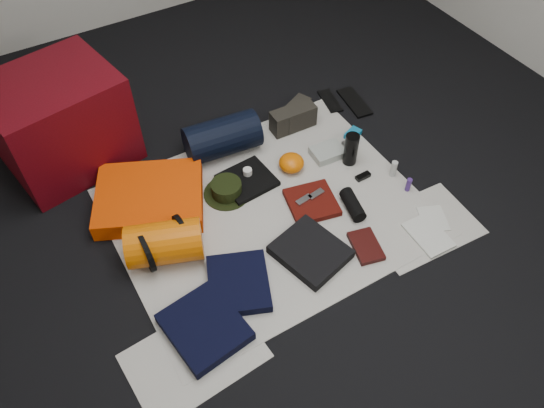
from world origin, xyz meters
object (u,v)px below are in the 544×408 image
stuff_sack (165,243)px  paperback_book (366,246)px  water_bottle (351,149)px  compact_camera (350,143)px  red_cabinet (60,122)px  sleeping_pad (150,197)px  navy_duffel (222,137)px

stuff_sack → paperback_book: (0.89, -0.47, -0.09)m
water_bottle → compact_camera: 0.16m
red_cabinet → sleeping_pad: bearing=-76.5°
stuff_sack → navy_duffel: 0.80m
sleeping_pad → navy_duffel: 0.56m
paperback_book → compact_camera: bearing=74.2°
paperback_book → water_bottle: bearing=75.7°
stuff_sack → navy_duffel: bearing=42.0°
navy_duffel → paperback_book: 1.05m
red_cabinet → stuff_sack: (0.20, -0.94, -0.16)m
stuff_sack → red_cabinet: bearing=101.8°
red_cabinet → compact_camera: size_ratio=7.64×
red_cabinet → sleeping_pad: (0.26, -0.57, -0.22)m
water_bottle → compact_camera: bearing=53.5°
compact_camera → water_bottle: bearing=-132.4°
compact_camera → paperback_book: size_ratio=0.43×
sleeping_pad → navy_duffel: navy_duffel is taller
navy_duffel → paperback_book: size_ratio=2.13×
stuff_sack → compact_camera: stuff_sack is taller
red_cabinet → sleeping_pad: size_ratio=1.18×
navy_duffel → water_bottle: 0.75m
sleeping_pad → water_bottle: bearing=-14.4°
paperback_book → stuff_sack: bearing=166.1°
stuff_sack → paperback_book: bearing=-27.8°
navy_duffel → stuff_sack: bearing=-131.9°
water_bottle → compact_camera: (0.08, 0.11, -0.08)m
sleeping_pad → compact_camera: sleeping_pad is taller
sleeping_pad → water_bottle: size_ratio=2.80×
navy_duffel → sleeping_pad: bearing=-156.5°
sleeping_pad → water_bottle: water_bottle is taller
red_cabinet → paperback_book: 1.80m
navy_duffel → paperback_book: (0.30, -1.01, -0.10)m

